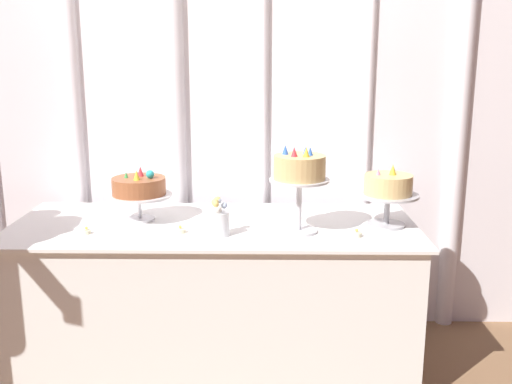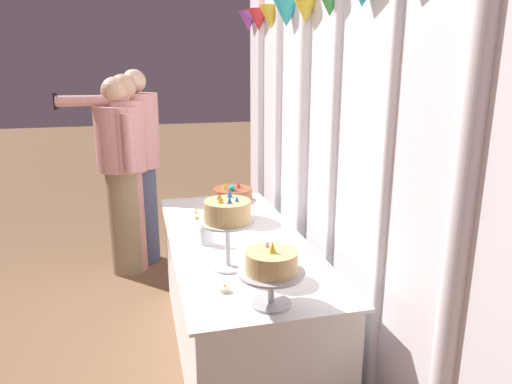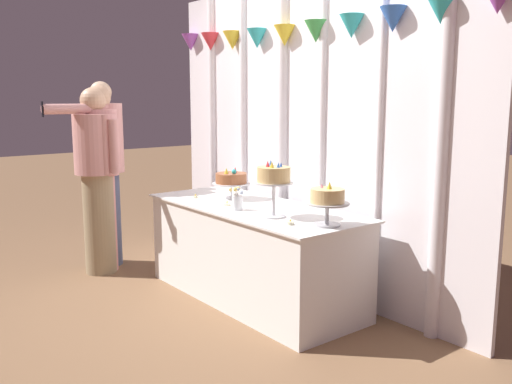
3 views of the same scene
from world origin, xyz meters
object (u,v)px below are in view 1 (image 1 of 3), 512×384
object	(u,v)px
tealight_near_right	(356,234)
flower_vase	(220,220)
cake_display_rightmost	(388,189)
cake_table	(215,296)
cake_display_center	(299,172)
tealight_near_left	(180,231)
cake_display_leftmost	(139,188)
tealight_far_left	(87,232)

from	to	relation	value
tealight_near_right	flower_vase	bearing A→B (deg)	179.09
cake_display_rightmost	flower_vase	size ratio (longest dim) A/B	1.70
cake_display_rightmost	tealight_near_right	xyz separation A→B (m)	(-0.16, -0.17, -0.17)
cake_table	cake_display_center	xyz separation A→B (m)	(0.39, -0.12, 0.64)
cake_table	tealight_near_right	distance (m)	0.77
cake_table	tealight_near_left	xyz separation A→B (m)	(-0.14, -0.14, 0.37)
tealight_near_left	cake_display_rightmost	bearing A→B (deg)	7.36
cake_display_center	flower_vase	bearing A→B (deg)	-170.89
cake_display_leftmost	cake_display_center	world-z (taller)	cake_display_center
tealight_far_left	tealight_near_left	world-z (taller)	same
cake_display_center	tealight_near_right	distance (m)	0.37
tealight_far_left	cake_display_center	bearing A→B (deg)	2.62
cake_table	cake_display_center	world-z (taller)	cake_display_center
flower_vase	cake_table	bearing A→B (deg)	103.82
cake_table	flower_vase	size ratio (longest dim) A/B	11.08
cake_display_leftmost	flower_vase	bearing A→B (deg)	-30.27
cake_display_rightmost	flower_vase	world-z (taller)	cake_display_rightmost
cake_table	cake_display_leftmost	world-z (taller)	cake_display_leftmost
cake_display_rightmost	tealight_near_left	bearing A→B (deg)	-172.64
cake_display_leftmost	tealight_near_left	distance (m)	0.33
cake_display_rightmost	tealight_near_right	distance (m)	0.29
tealight_near_left	tealight_near_right	size ratio (longest dim) A/B	1.08
cake_display_center	tealight_far_left	size ratio (longest dim) A/B	10.51
flower_vase	tealight_near_left	distance (m)	0.19
tealight_far_left	tealight_near_right	size ratio (longest dim) A/B	0.78
cake_display_rightmost	tealight_near_right	size ratio (longest dim) A/B	6.08
cake_table	tealight_near_right	xyz separation A→B (m)	(0.64, -0.19, 0.38)
flower_vase	tealight_near_left	world-z (taller)	flower_vase
cake_display_rightmost	cake_display_leftmost	bearing A→B (deg)	176.30
tealight_near_left	flower_vase	bearing A→B (deg)	-11.47
cake_display_leftmost	flower_vase	xyz separation A→B (m)	(0.40, -0.23, -0.09)
cake_display_center	cake_display_rightmost	world-z (taller)	cake_display_center
flower_vase	tealight_far_left	size ratio (longest dim) A/B	4.61
tealight_near_right	cake_display_rightmost	bearing A→B (deg)	45.81
flower_vase	tealight_near_right	size ratio (longest dim) A/B	3.59
cake_display_center	flower_vase	size ratio (longest dim) A/B	2.28
cake_table	tealight_far_left	size ratio (longest dim) A/B	51.08
flower_vase	cake_display_rightmost	bearing A→B (deg)	11.74
flower_vase	cake_display_leftmost	bearing A→B (deg)	149.73
cake_display_rightmost	tealight_far_left	bearing A→B (deg)	-173.87
cake_display_center	tealight_far_left	bearing A→B (deg)	-177.38
cake_display_leftmost	flower_vase	world-z (taller)	cake_display_leftmost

